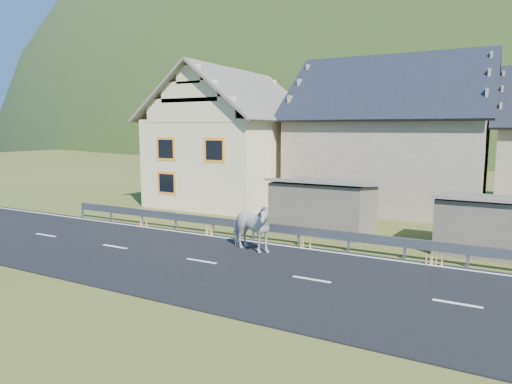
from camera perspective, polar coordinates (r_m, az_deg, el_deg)
The scene contains 11 objects.
ground at distance 13.96m, azimuth 6.96°, elevation -10.95°, with size 160.00×160.00×0.00m, color #3E481A.
road at distance 13.95m, azimuth 6.96°, elevation -10.88°, with size 60.00×7.00×0.04m, color black.
lane_markings at distance 13.94m, azimuth 6.97°, elevation -10.78°, with size 60.00×6.60×0.01m, color silver.
guardrail at distance 17.15m, azimuth 11.52°, elevation -5.51°, with size 28.10×0.09×0.75m.
shed_left at distance 20.29m, azimuth 8.49°, elevation -1.82°, with size 4.30×3.30×2.40m, color #6F6555.
shed_right at distance 18.65m, azimuth 27.08°, elevation -3.78°, with size 3.80×2.90×2.20m, color #6F6555.
house_cream at distance 28.45m, azimuth -2.92°, elevation 7.62°, with size 7.80×9.80×8.30m.
house_stone_a at distance 27.92m, azimuth 16.63°, elevation 7.87°, with size 10.80×9.80×8.90m.
mountain at distance 193.87m, azimuth 28.21°, elevation -0.28°, with size 440.00×280.00×260.00m, color #213613.
conifer_patch at distance 136.15m, azimuth 2.37°, elevation 8.55°, with size 76.00×50.00×28.00m, color black.
horse at distance 16.71m, azimuth -0.77°, elevation -4.38°, with size 2.13×0.97×1.80m, color silver.
Camera 1 is at (4.77, -12.32, 4.50)m, focal length 32.00 mm.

